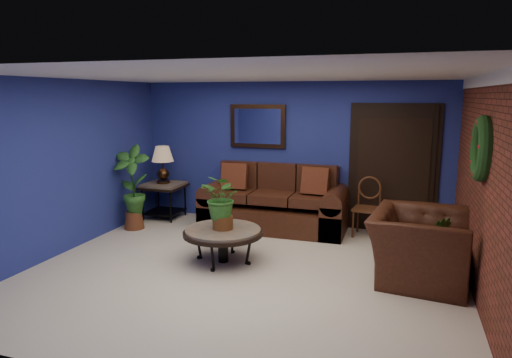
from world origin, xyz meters
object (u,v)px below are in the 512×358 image
(coffee_table, at_px, (223,233))
(side_chair, at_px, (368,203))
(table_lamp, at_px, (163,160))
(end_table, at_px, (164,191))
(armchair, at_px, (420,246))
(sofa, at_px, (275,207))

(coffee_table, distance_m, side_chair, 2.59)
(coffee_table, bearing_deg, table_lamp, 136.67)
(end_table, distance_m, table_lamp, 0.58)
(coffee_table, relative_size, table_lamp, 1.65)
(end_table, relative_size, armchair, 0.55)
(armchair, bearing_deg, end_table, 77.41)
(sofa, distance_m, side_chair, 1.56)
(side_chair, relative_size, armchair, 0.74)
(coffee_table, xyz_separation_m, table_lamp, (-1.91, 1.80, 0.68))
(table_lamp, distance_m, side_chair, 3.73)
(armchair, bearing_deg, side_chair, 31.57)
(table_lamp, bearing_deg, armchair, -19.86)
(end_table, relative_size, side_chair, 0.75)
(sofa, height_order, end_table, sofa)
(sofa, height_order, coffee_table, sofa)
(side_chair, bearing_deg, armchair, -58.72)
(coffee_table, height_order, side_chair, side_chair)
(side_chair, height_order, armchair, side_chair)
(table_lamp, height_order, side_chair, table_lamp)
(sofa, xyz_separation_m, side_chair, (1.55, 0.03, 0.18))
(table_lamp, height_order, armchair, table_lamp)
(side_chair, distance_m, armchair, 1.85)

